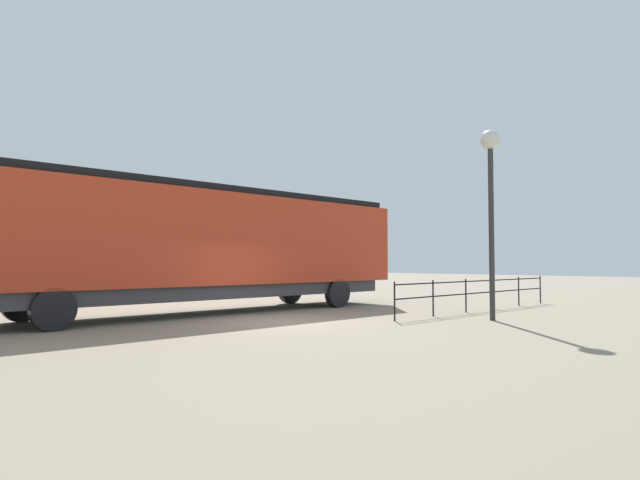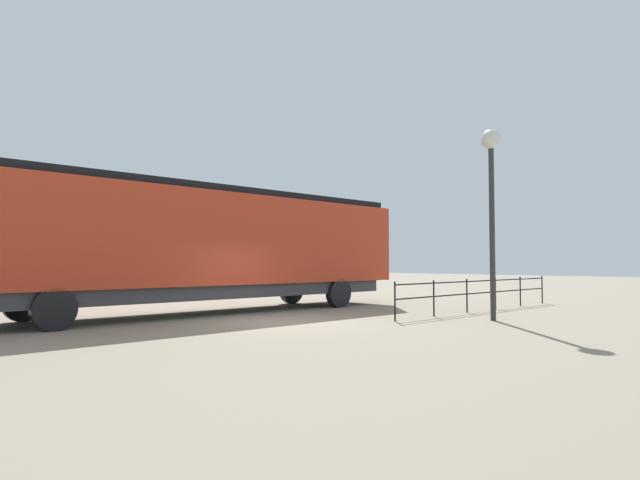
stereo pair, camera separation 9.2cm
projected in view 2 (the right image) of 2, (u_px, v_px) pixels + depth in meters
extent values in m
plane|color=gray|center=(281.00, 322.00, 15.34)|extent=(120.00, 120.00, 0.00)
cube|color=red|center=(203.00, 240.00, 17.96)|extent=(3.10, 15.97, 3.00)
cube|color=black|center=(344.00, 255.00, 22.64)|extent=(2.98, 2.26, 2.10)
cube|color=black|center=(204.00, 192.00, 18.02)|extent=(2.79, 15.33, 0.24)
cube|color=#38383D|center=(203.00, 291.00, 17.88)|extent=(2.79, 14.70, 0.45)
cylinder|color=black|center=(291.00, 290.00, 22.40)|extent=(0.30, 1.10, 1.10)
cylinder|color=black|center=(339.00, 293.00, 20.36)|extent=(0.30, 1.10, 1.10)
cylinder|color=black|center=(23.00, 303.00, 15.38)|extent=(0.30, 1.10, 1.10)
cylinder|color=black|center=(54.00, 309.00, 13.35)|extent=(0.30, 1.10, 1.10)
cylinder|color=#2D2D2D|center=(492.00, 232.00, 15.84)|extent=(0.16, 0.16, 5.25)
sphere|color=silver|center=(491.00, 139.00, 15.96)|extent=(0.59, 0.59, 0.59)
cube|color=black|center=(482.00, 281.00, 19.01)|extent=(0.04, 9.88, 0.04)
cube|color=black|center=(482.00, 293.00, 18.99)|extent=(0.04, 9.88, 0.04)
cylinder|color=black|center=(395.00, 301.00, 15.60)|extent=(0.05, 0.05, 1.16)
cylinder|color=black|center=(434.00, 298.00, 16.95)|extent=(0.05, 0.05, 1.16)
cylinder|color=black|center=(467.00, 296.00, 18.31)|extent=(0.05, 0.05, 1.16)
cylinder|color=black|center=(495.00, 293.00, 19.67)|extent=(0.05, 0.05, 1.16)
cylinder|color=black|center=(520.00, 291.00, 21.02)|extent=(0.05, 0.05, 1.16)
cylinder|color=black|center=(542.00, 290.00, 22.38)|extent=(0.05, 0.05, 1.16)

